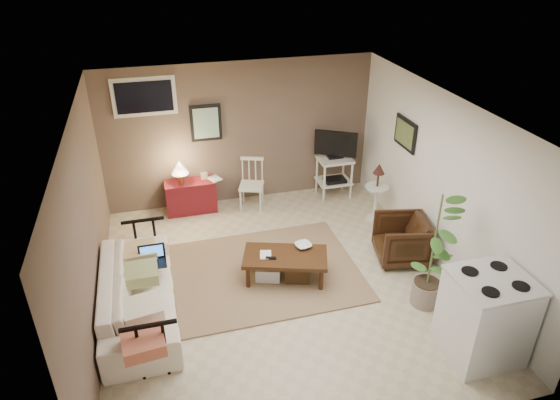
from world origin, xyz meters
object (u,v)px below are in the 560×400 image
object	(u,v)px
tv_stand	(335,163)
stove	(485,317)
armchair	(402,238)
spindle_chair	(252,186)
potted_plant	(433,248)
coffee_table	(285,265)
side_table	(377,185)
red_console	(190,194)
sofa	(137,286)

from	to	relation	value
tv_stand	stove	bearing A→B (deg)	-86.34
armchair	stove	world-z (taller)	stove
spindle_chair	potted_plant	xyz separation A→B (m)	(1.58, -3.01, 0.44)
spindle_chair	tv_stand	bearing A→B (deg)	0.38
tv_stand	spindle_chair	bearing A→B (deg)	-179.62
tv_stand	stove	xyz separation A→B (m)	(0.25, -3.93, -0.13)
armchair	coffee_table	bearing A→B (deg)	-77.01
coffee_table	spindle_chair	bearing A→B (deg)	89.89
side_table	potted_plant	xyz separation A→B (m)	(-0.27, -2.10, 0.23)
coffee_table	side_table	bearing A→B (deg)	32.28
spindle_chair	armchair	distance (m)	2.68
armchair	spindle_chair	bearing A→B (deg)	-127.98
coffee_table	side_table	xyz separation A→B (m)	(1.85, 1.17, 0.38)
red_console	sofa	bearing A→B (deg)	-110.01
red_console	stove	world-z (taller)	stove
red_console	potted_plant	xyz separation A→B (m)	(2.60, -3.14, 0.51)
side_table	coffee_table	bearing A→B (deg)	-147.72
side_table	armchair	world-z (taller)	side_table
sofa	stove	world-z (taller)	stove
coffee_table	spindle_chair	distance (m)	2.09
spindle_chair	side_table	bearing A→B (deg)	-26.37
stove	tv_stand	bearing A→B (deg)	93.66
coffee_table	tv_stand	bearing A→B (deg)	54.72
armchair	sofa	bearing A→B (deg)	-74.45
sofa	stove	distance (m)	3.98
stove	side_table	bearing A→B (deg)	87.76
sofa	side_table	xyz separation A→B (m)	(3.74, 1.36, 0.19)
tv_stand	potted_plant	bearing A→B (deg)	-88.03
red_console	tv_stand	world-z (taller)	tv_stand
coffee_table	sofa	bearing A→B (deg)	-174.17
sofa	side_table	distance (m)	3.99
side_table	sofa	bearing A→B (deg)	-160.00
coffee_table	armchair	distance (m)	1.73
sofa	red_console	distance (m)	2.56
sofa	spindle_chair	distance (m)	2.96
armchair	potted_plant	size ratio (longest dim) A/B	0.45
sofa	armchair	size ratio (longest dim) A/B	3.02
sofa	red_console	size ratio (longest dim) A/B	2.27
red_console	side_table	world-z (taller)	side_table
tv_stand	stove	distance (m)	3.94
sofa	red_console	bearing A→B (deg)	-20.01
sofa	stove	size ratio (longest dim) A/B	2.09
red_console	spindle_chair	world-z (taller)	red_console
side_table	potted_plant	size ratio (longest dim) A/B	0.62
red_console	spindle_chair	size ratio (longest dim) A/B	1.11
potted_plant	stove	distance (m)	0.98
side_table	stove	size ratio (longest dim) A/B	0.95
sofa	spindle_chair	size ratio (longest dim) A/B	2.52
spindle_chair	tv_stand	xyz separation A→B (m)	(1.48, 0.01, 0.24)
coffee_table	sofa	xyz separation A→B (m)	(-1.89, -0.19, 0.19)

